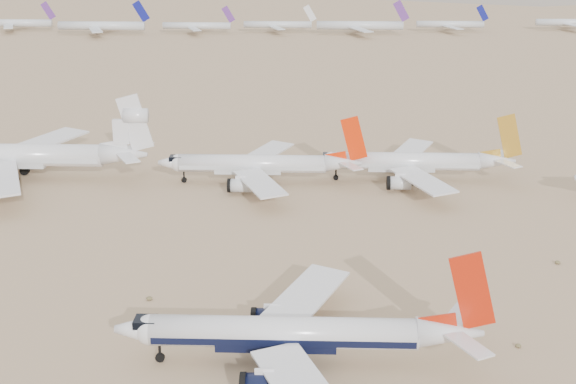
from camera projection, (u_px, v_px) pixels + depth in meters
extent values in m
plane|color=#886A4F|center=(345.00, 350.00, 111.99)|extent=(7000.00, 7000.00, 0.00)
cylinder|color=silver|center=(284.00, 332.00, 106.86)|extent=(35.72, 4.22, 4.22)
cube|color=black|center=(284.00, 336.00, 107.03)|extent=(35.01, 4.29, 0.95)
sphere|color=silver|center=(151.00, 330.00, 107.46)|extent=(4.22, 4.22, 4.22)
cube|color=black|center=(145.00, 322.00, 107.11)|extent=(2.96, 2.74, 1.06)
cone|color=silver|center=(450.00, 333.00, 106.02)|extent=(8.93, 4.22, 4.22)
cube|color=silver|center=(469.00, 345.00, 101.91)|extent=(5.67, 7.41, 0.25)
cube|color=silver|center=(306.00, 296.00, 118.86)|extent=(13.80, 21.74, 0.66)
cube|color=silver|center=(458.00, 315.00, 109.67)|extent=(5.67, 7.41, 0.25)
cylinder|color=black|center=(272.00, 318.00, 116.09)|extent=(4.96, 3.04, 3.04)
cube|color=red|center=(472.00, 291.00, 103.95)|extent=(6.77, 0.34, 11.16)
cylinder|color=black|center=(160.00, 358.00, 108.79)|extent=(1.27, 0.53, 1.27)
cylinder|color=black|center=(294.00, 370.00, 105.30)|extent=(1.77, 1.06, 1.77)
cylinder|color=black|center=(295.00, 347.00, 110.89)|extent=(1.77, 1.06, 1.77)
cylinder|color=silver|center=(405.00, 161.00, 182.86)|extent=(33.58, 4.08, 4.08)
cube|color=silver|center=(405.00, 163.00, 183.02)|extent=(32.91, 4.14, 0.92)
sphere|color=silver|center=(332.00, 160.00, 183.42)|extent=(4.08, 4.08, 4.08)
cube|color=black|center=(329.00, 156.00, 183.08)|extent=(2.86, 2.65, 1.02)
cone|color=silver|center=(497.00, 161.00, 182.06)|extent=(8.40, 4.08, 4.08)
cube|color=silver|center=(423.00, 180.00, 171.81)|extent=(12.97, 20.44, 0.63)
cube|color=silver|center=(508.00, 164.00, 178.18)|extent=(5.33, 6.97, 0.24)
cylinder|color=silver|center=(400.00, 183.00, 175.89)|extent=(4.66, 2.94, 2.94)
cube|color=silver|center=(411.00, 150.00, 194.20)|extent=(12.97, 20.44, 0.63)
cube|color=silver|center=(501.00, 154.00, 185.51)|extent=(5.33, 6.97, 0.24)
cylinder|color=silver|center=(393.00, 161.00, 191.61)|extent=(4.66, 2.94, 2.94)
cube|color=#B48124|center=(510.00, 136.00, 180.11)|extent=(6.36, 0.33, 10.49)
cylinder|color=black|center=(336.00, 177.00, 184.71)|extent=(1.22, 0.51, 1.22)
cylinder|color=black|center=(412.00, 181.00, 181.35)|extent=(1.71, 1.02, 1.71)
cylinder|color=black|center=(409.00, 174.00, 186.75)|extent=(1.71, 1.02, 1.71)
cylinder|color=silver|center=(252.00, 164.00, 181.16)|extent=(33.28, 4.07, 4.07)
cube|color=silver|center=(252.00, 166.00, 181.32)|extent=(32.62, 4.13, 0.92)
sphere|color=silver|center=(179.00, 163.00, 181.71)|extent=(4.07, 4.07, 4.07)
cube|color=black|center=(176.00, 158.00, 181.37)|extent=(2.85, 2.64, 1.02)
cone|color=silver|center=(343.00, 163.00, 180.37)|extent=(8.32, 4.07, 4.07)
cube|color=silver|center=(260.00, 183.00, 170.19)|extent=(12.86, 20.26, 0.63)
cube|color=silver|center=(351.00, 166.00, 176.51)|extent=(5.28, 6.91, 0.24)
cylinder|color=silver|center=(241.00, 186.00, 174.24)|extent=(4.62, 2.93, 2.93)
cube|color=silver|center=(267.00, 152.00, 192.41)|extent=(12.86, 20.26, 0.63)
cube|color=silver|center=(350.00, 156.00, 183.79)|extent=(5.28, 6.91, 0.24)
cylinder|color=silver|center=(247.00, 164.00, 189.84)|extent=(4.62, 2.93, 2.93)
cube|color=red|center=(354.00, 138.00, 178.43)|extent=(6.31, 0.33, 10.39)
cylinder|color=black|center=(184.00, 180.00, 182.99)|extent=(1.22, 0.51, 1.22)
cylinder|color=black|center=(257.00, 184.00, 179.65)|extent=(1.71, 1.02, 1.71)
cylinder|color=black|center=(259.00, 176.00, 185.04)|extent=(1.71, 1.02, 1.71)
cylinder|color=silver|center=(9.00, 155.00, 183.50)|extent=(42.92, 5.14, 5.14)
cube|color=silver|center=(10.00, 157.00, 183.70)|extent=(42.06, 5.22, 1.16)
cone|color=silver|center=(124.00, 154.00, 182.48)|extent=(10.73, 5.14, 5.14)
cube|color=silver|center=(128.00, 158.00, 177.53)|extent=(6.81, 8.91, 0.31)
cube|color=silver|center=(45.00, 141.00, 197.95)|extent=(16.58, 26.12, 0.80)
cube|color=silver|center=(138.00, 146.00, 186.88)|extent=(6.81, 8.91, 0.31)
cylinder|color=silver|center=(17.00, 155.00, 194.62)|extent=(5.96, 3.70, 3.70)
cube|color=silver|center=(135.00, 123.00, 179.99)|extent=(8.13, 0.41, 13.40)
cylinder|color=silver|center=(136.00, 116.00, 179.44)|extent=(5.37, 3.33, 3.33)
cylinder|color=black|center=(14.00, 180.00, 181.59)|extent=(2.16, 1.28, 2.16)
cylinder|color=black|center=(25.00, 170.00, 188.40)|extent=(2.16, 1.28, 2.16)
cylinder|color=silver|center=(15.00, 23.00, 429.39)|extent=(39.34, 3.89, 3.89)
cube|color=#5D2D84|center=(48.00, 11.00, 426.65)|extent=(7.84, 0.39, 9.87)
cube|color=silver|center=(8.00, 26.00, 419.95)|extent=(10.37, 18.11, 0.39)
cube|color=silver|center=(22.00, 22.00, 439.21)|extent=(10.37, 18.11, 0.39)
cylinder|color=silver|center=(101.00, 26.00, 415.83)|extent=(44.90, 4.44, 4.44)
cube|color=navy|center=(141.00, 11.00, 412.70)|extent=(8.94, 0.44, 11.26)
cube|color=silver|center=(96.00, 30.00, 405.05)|extent=(11.83, 20.67, 0.44)
cube|color=silver|center=(107.00, 24.00, 427.04)|extent=(11.83, 20.67, 0.44)
cylinder|color=silver|center=(197.00, 26.00, 419.80)|extent=(35.63, 3.52, 3.52)
cube|color=#5D2D84|center=(228.00, 14.00, 417.32)|extent=(7.09, 0.35, 8.94)
cube|color=silver|center=(194.00, 29.00, 411.25)|extent=(9.39, 16.40, 0.35)
cube|color=silver|center=(199.00, 25.00, 428.69)|extent=(9.39, 16.40, 0.35)
cylinder|color=silver|center=(278.00, 25.00, 423.97)|extent=(36.00, 3.56, 3.56)
cube|color=silver|center=(310.00, 13.00, 421.47)|extent=(7.17, 0.36, 9.03)
cube|color=silver|center=(277.00, 28.00, 415.33)|extent=(9.48, 16.57, 0.36)
cube|color=silver|center=(279.00, 23.00, 432.96)|extent=(9.48, 16.57, 0.36)
cylinder|color=silver|center=(360.00, 25.00, 417.12)|extent=(44.94, 4.44, 4.44)
cube|color=#5D2D84|center=(401.00, 11.00, 413.99)|extent=(8.95, 0.44, 11.27)
cube|color=silver|center=(361.00, 30.00, 406.33)|extent=(11.84, 20.69, 0.44)
cube|color=silver|center=(359.00, 24.00, 428.34)|extent=(11.84, 20.69, 0.44)
cylinder|color=silver|center=(450.00, 24.00, 425.56)|extent=(35.48, 3.51, 3.51)
cube|color=navy|center=(483.00, 13.00, 423.09)|extent=(7.07, 0.35, 8.90)
cube|color=silver|center=(453.00, 27.00, 417.04)|extent=(9.35, 16.33, 0.35)
cube|color=silver|center=(447.00, 23.00, 434.41)|extent=(9.35, 16.33, 0.35)
cylinder|color=silver|center=(571.00, 22.00, 432.35)|extent=(37.71, 3.73, 3.73)
cube|color=silver|center=(566.00, 21.00, 441.76)|extent=(9.93, 17.36, 0.37)
ellipsoid|color=brown|center=(149.00, 298.00, 126.53)|extent=(0.98, 0.98, 0.54)
ellipsoid|color=brown|center=(518.00, 346.00, 112.60)|extent=(0.84, 0.84, 0.46)
ellipsoid|color=brown|center=(558.00, 262.00, 139.84)|extent=(0.98, 0.98, 0.54)
ellipsoid|color=brown|center=(299.00, 324.00, 118.57)|extent=(0.69, 0.69, 0.38)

